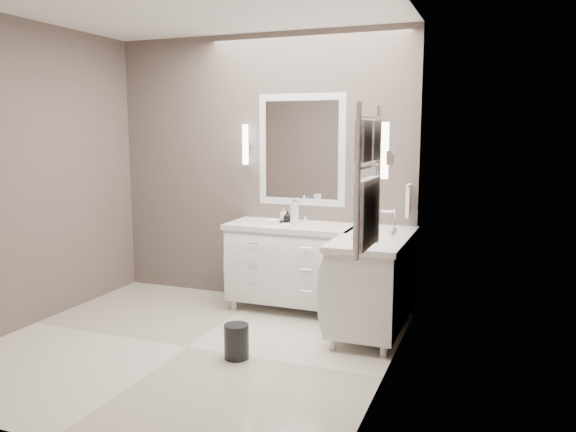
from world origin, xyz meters
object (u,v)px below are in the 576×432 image
at_px(vanity_right, 374,277).
at_px(towel_ladder, 368,188).
at_px(vanity_back, 292,261).
at_px(waste_bin, 237,341).

xyz_separation_m(vanity_right, towel_ladder, (0.23, -1.30, 0.91)).
bearing_deg(vanity_back, waste_bin, -88.98).
xyz_separation_m(towel_ladder, waste_bin, (-1.08, 0.34, -1.26)).
distance_m(vanity_back, vanity_right, 0.93).
height_order(towel_ladder, waste_bin, towel_ladder).
bearing_deg(vanity_back, towel_ladder, -55.90).
height_order(vanity_back, towel_ladder, towel_ladder).
xyz_separation_m(vanity_right, waste_bin, (-0.85, -0.96, -0.35)).
bearing_deg(towel_ladder, waste_bin, 162.47).
bearing_deg(waste_bin, towel_ladder, -17.53).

